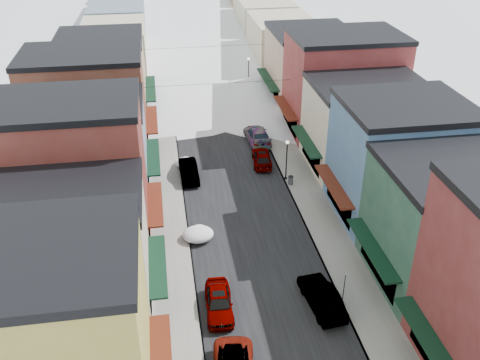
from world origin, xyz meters
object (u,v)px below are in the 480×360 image
object	(u,v)px
car_green_sedan	(322,297)
car_dark_hatch	(189,171)
car_silver_sedan	(219,302)
trash_can	(291,180)
streetlamp_near	(287,155)

from	to	relation	value
car_green_sedan	car_dark_hatch	bearing A→B (deg)	-75.15
car_green_sedan	car_silver_sedan	bearing A→B (deg)	-11.87
car_dark_hatch	trash_can	xyz separation A→B (m)	(9.67, -3.05, -0.20)
car_silver_sedan	car_dark_hatch	distance (m)	19.17
streetlamp_near	car_green_sedan	bearing A→B (deg)	-95.40
car_dark_hatch	streetlamp_near	distance (m)	9.85
car_dark_hatch	car_green_sedan	bearing A→B (deg)	-70.79
car_dark_hatch	streetlamp_near	bearing A→B (deg)	-13.47
car_dark_hatch	car_green_sedan	world-z (taller)	car_green_sedan
car_silver_sedan	streetlamp_near	distance (m)	19.49
car_dark_hatch	trash_can	bearing A→B (deg)	-19.68
car_silver_sedan	trash_can	world-z (taller)	car_silver_sedan
car_green_sedan	trash_can	distance (m)	16.88
car_dark_hatch	trash_can	distance (m)	10.14
streetlamp_near	trash_can	bearing A→B (deg)	-79.76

